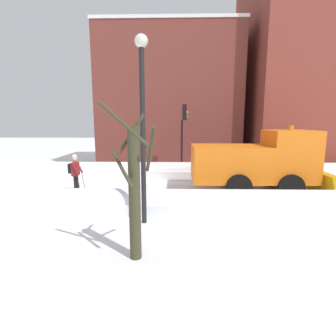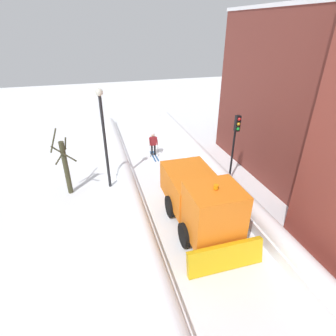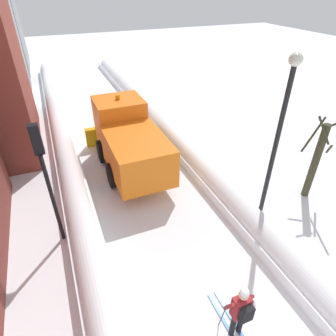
% 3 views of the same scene
% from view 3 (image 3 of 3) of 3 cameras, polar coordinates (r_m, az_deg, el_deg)
% --- Properties ---
extents(ground_plane, '(80.00, 80.00, 0.00)m').
position_cam_3_polar(ground_plane, '(14.91, -8.50, 2.59)').
color(ground_plane, white).
extents(snowbank_left, '(1.10, 36.00, 0.99)m').
position_cam_3_polar(snowbank_left, '(14.42, -19.35, 1.73)').
color(snowbank_left, white).
rests_on(snowbank_left, ground).
extents(snowbank_right, '(1.10, 36.00, 0.90)m').
position_cam_3_polar(snowbank_right, '(15.52, 1.38, 5.74)').
color(snowbank_right, white).
rests_on(snowbank_right, ground).
extents(plow_truck, '(3.20, 5.98, 3.12)m').
position_cam_3_polar(plow_truck, '(13.14, -7.79, 5.55)').
color(plow_truck, orange).
rests_on(plow_truck, ground).
extents(skier, '(0.62, 1.80, 1.81)m').
position_cam_3_polar(skier, '(7.79, 14.10, -25.60)').
color(skier, black).
rests_on(skier, ground).
extents(traffic_light_pole, '(0.28, 0.42, 4.25)m').
position_cam_3_polar(traffic_light_pole, '(9.22, -23.44, 0.65)').
color(traffic_light_pole, black).
rests_on(traffic_light_pole, ground).
extents(street_lamp, '(0.40, 0.40, 5.83)m').
position_cam_3_polar(street_lamp, '(10.05, 21.38, 8.11)').
color(street_lamp, black).
rests_on(street_lamp, ground).
extents(bare_tree_near, '(1.23, 1.27, 3.76)m').
position_cam_3_polar(bare_tree_near, '(12.48, 27.28, 1.60)').
color(bare_tree_near, '#3C3A26').
rests_on(bare_tree_near, ground).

